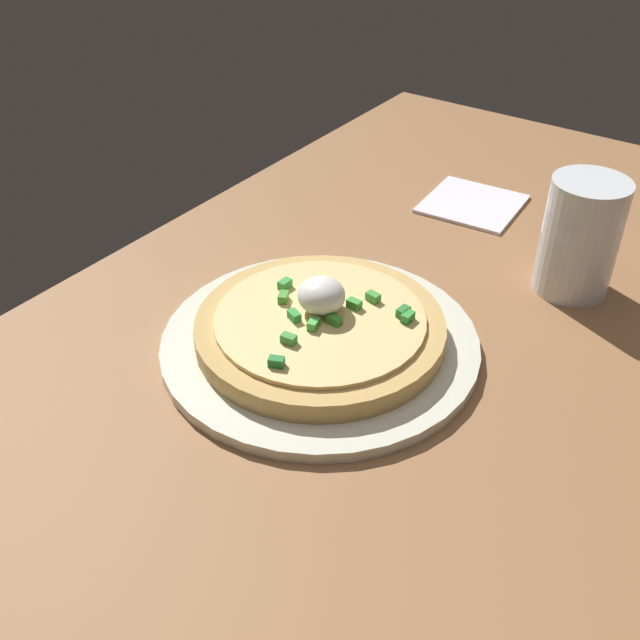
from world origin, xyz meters
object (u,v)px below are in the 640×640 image
at_px(plate, 320,343).
at_px(napkin, 472,204).
at_px(pizza, 320,326).
at_px(cup_far, 579,243).

bearing_deg(plate, napkin, -178.38).
xyz_separation_m(plate, pizza, (-0.00, -0.00, 0.02)).
height_order(plate, napkin, plate).
bearing_deg(napkin, pizza, 1.59).
distance_m(plate, napkin, 0.34).
bearing_deg(cup_far, napkin, -124.09).
bearing_deg(pizza, plate, 21.79).
xyz_separation_m(pizza, napkin, (-0.34, -0.01, -0.02)).
bearing_deg(napkin, plate, 1.62).
relative_size(plate, cup_far, 2.44).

